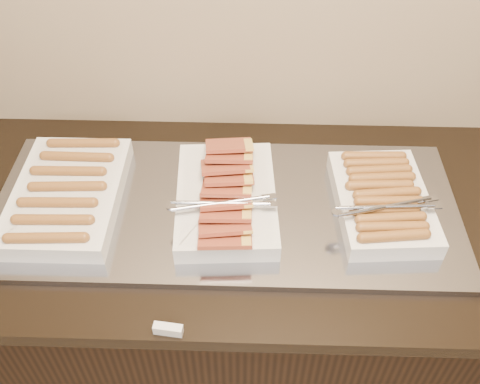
{
  "coord_description": "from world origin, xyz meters",
  "views": [
    {
      "loc": [
        0.08,
        1.18,
        1.93
      ],
      "look_at": [
        0.05,
        2.13,
        0.97
      ],
      "focal_mm": 40.0,
      "sensor_mm": 36.0,
      "label": 1
    }
  ],
  "objects_px": {
    "dish_left": "(67,194)",
    "dish_right": "(383,200)",
    "dish_center": "(226,197)",
    "warming_tray": "(226,208)",
    "counter": "(225,305)"
  },
  "relations": [
    {
      "from": "counter",
      "to": "dish_right",
      "type": "relative_size",
      "value": 5.83
    },
    {
      "from": "counter",
      "to": "dish_center",
      "type": "bearing_deg",
      "value": -17.32
    },
    {
      "from": "warming_tray",
      "to": "dish_right",
      "type": "bearing_deg",
      "value": -0.59
    },
    {
      "from": "dish_center",
      "to": "dish_right",
      "type": "xyz_separation_m",
      "value": [
        0.4,
        -0.0,
        0.0
      ]
    },
    {
      "from": "warming_tray",
      "to": "dish_right",
      "type": "distance_m",
      "value": 0.4
    },
    {
      "from": "dish_left",
      "to": "dish_center",
      "type": "relative_size",
      "value": 1.0
    },
    {
      "from": "warming_tray",
      "to": "dish_right",
      "type": "relative_size",
      "value": 3.39
    },
    {
      "from": "counter",
      "to": "dish_center",
      "type": "relative_size",
      "value": 5.15
    },
    {
      "from": "dish_left",
      "to": "dish_right",
      "type": "relative_size",
      "value": 1.13
    },
    {
      "from": "counter",
      "to": "dish_right",
      "type": "bearing_deg",
      "value": -0.58
    },
    {
      "from": "dish_right",
      "to": "dish_center",
      "type": "bearing_deg",
      "value": 176.02
    },
    {
      "from": "warming_tray",
      "to": "dish_left",
      "type": "bearing_deg",
      "value": -180.0
    },
    {
      "from": "dish_center",
      "to": "dish_right",
      "type": "relative_size",
      "value": 1.13
    },
    {
      "from": "dish_left",
      "to": "dish_center",
      "type": "xyz_separation_m",
      "value": [
        0.41,
        -0.0,
        0.0
      ]
    },
    {
      "from": "dish_right",
      "to": "counter",
      "type": "bearing_deg",
      "value": 175.51
    }
  ]
}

